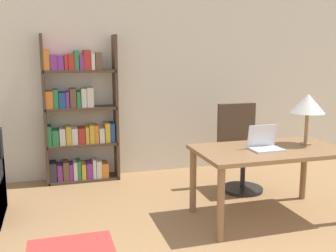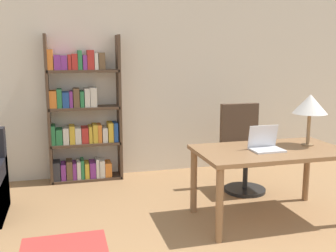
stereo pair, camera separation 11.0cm
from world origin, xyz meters
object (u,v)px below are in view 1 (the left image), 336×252
Objects in this scene: laptop at (265,144)px; office_chair at (240,151)px; table_lamp at (308,104)px; desk at (269,158)px; bookshelf at (78,119)px.

office_chair is (0.21, 0.91, -0.30)m from laptop.
desk is at bearing -173.28° from table_lamp.
desk is 2.53m from bookshelf.
bookshelf is (-1.70, 1.82, 0.05)m from laptop.
table_lamp is (0.53, 0.07, 0.38)m from laptop.
laptop is at bearing -46.90° from bookshelf.
office_chair is (-0.33, 0.84, -0.68)m from table_lamp.
table_lamp reaches higher than laptop.
laptop is at bearing -102.69° from office_chair.
office_chair is at bearing -25.45° from bookshelf.
bookshelf is at bearing 133.10° from laptop.
table_lamp is at bearing -38.00° from bookshelf.
laptop is at bearing -172.14° from table_lamp.
table_lamp reaches higher than office_chair.
laptop is (-0.07, -0.02, 0.15)m from desk.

